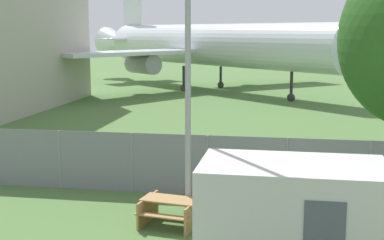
% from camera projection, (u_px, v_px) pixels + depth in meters
% --- Properties ---
extents(perimeter_fence, '(56.07, 0.07, 2.02)m').
position_uv_depth(perimeter_fence, '(207.00, 166.00, 17.40)').
color(perimeter_fence, gray).
rests_on(perimeter_fence, ground).
extents(airplane, '(29.72, 27.15, 11.50)m').
position_uv_depth(airplane, '(210.00, 45.00, 47.94)').
color(airplane, silver).
rests_on(airplane, ground).
extents(portable_cabin, '(4.23, 2.47, 2.41)m').
position_uv_depth(portable_cabin, '(292.00, 215.00, 12.20)').
color(portable_cabin, silver).
rests_on(portable_cabin, ground).
extents(picnic_bench_open_grass, '(1.78, 1.64, 0.76)m').
position_uv_depth(picnic_bench_open_grass, '(170.00, 209.00, 14.84)').
color(picnic_bench_open_grass, '#A37A47').
rests_on(picnic_bench_open_grass, ground).
extents(light_mast, '(0.44, 0.44, 9.21)m').
position_uv_depth(light_mast, '(188.00, 25.00, 14.36)').
color(light_mast, '#99999E').
rests_on(light_mast, ground).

